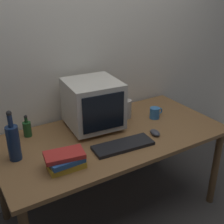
# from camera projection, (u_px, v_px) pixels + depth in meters

# --- Properties ---
(ground_plane) EXTENTS (6.00, 6.00, 0.00)m
(ground_plane) POSITION_uv_depth(u_px,v_px,m) (112.00, 209.00, 2.45)
(ground_plane) COLOR #56514C
(back_wall) EXTENTS (4.00, 0.08, 2.50)m
(back_wall) POSITION_uv_depth(u_px,v_px,m) (80.00, 49.00, 2.30)
(back_wall) COLOR silver
(back_wall) RESTS_ON ground
(desk) EXTENTS (1.67, 0.83, 0.71)m
(desk) POSITION_uv_depth(u_px,v_px,m) (112.00, 143.00, 2.18)
(desk) COLOR olive
(desk) RESTS_ON ground
(crt_monitor) EXTENTS (0.41, 0.42, 0.37)m
(crt_monitor) POSITION_uv_depth(u_px,v_px,m) (93.00, 104.00, 2.17)
(crt_monitor) COLOR beige
(crt_monitor) RESTS_ON desk
(keyboard) EXTENTS (0.43, 0.19, 0.02)m
(keyboard) POSITION_uv_depth(u_px,v_px,m) (123.00, 145.00, 1.98)
(keyboard) COLOR black
(keyboard) RESTS_ON desk
(computer_mouse) EXTENTS (0.07, 0.11, 0.04)m
(computer_mouse) POSITION_uv_depth(u_px,v_px,m) (155.00, 133.00, 2.13)
(computer_mouse) COLOR #3F3F47
(computer_mouse) RESTS_ON desk
(bottle_tall) EXTENTS (0.08, 0.08, 0.34)m
(bottle_tall) POSITION_uv_depth(u_px,v_px,m) (13.00, 142.00, 1.81)
(bottle_tall) COLOR navy
(bottle_tall) RESTS_ON desk
(bottle_short) EXTENTS (0.06, 0.06, 0.17)m
(bottle_short) POSITION_uv_depth(u_px,v_px,m) (27.00, 128.00, 2.10)
(bottle_short) COLOR #1E4C23
(bottle_short) RESTS_ON desk
(book_stack) EXTENTS (0.25, 0.17, 0.10)m
(book_stack) POSITION_uv_depth(u_px,v_px,m) (66.00, 160.00, 1.75)
(book_stack) COLOR gold
(book_stack) RESTS_ON desk
(mug) EXTENTS (0.12, 0.08, 0.09)m
(mug) POSITION_uv_depth(u_px,v_px,m) (155.00, 113.00, 2.38)
(mug) COLOR #3370B2
(mug) RESTS_ON desk
(metal_canister) EXTENTS (0.09, 0.09, 0.15)m
(metal_canister) POSITION_uv_depth(u_px,v_px,m) (126.00, 109.00, 2.38)
(metal_canister) COLOR #B7B2A8
(metal_canister) RESTS_ON desk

